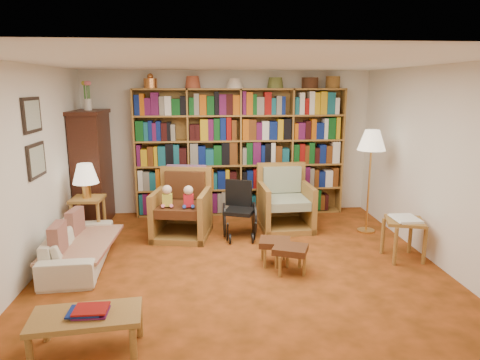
{
  "coord_description": "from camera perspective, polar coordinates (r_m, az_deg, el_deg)",
  "views": [
    {
      "loc": [
        -0.45,
        -5.04,
        2.24
      ],
      "look_at": [
        0.04,
        0.6,
        0.99
      ],
      "focal_mm": 32.0,
      "sensor_mm": 36.0,
      "label": 1
    }
  ],
  "objects": [
    {
      "name": "wall_front",
      "position": [
        2.76,
        4.76,
        -8.61
      ],
      "size": [
        5.0,
        0.0,
        5.0
      ],
      "primitive_type": "plane",
      "rotation": [
        -1.57,
        0.0,
        0.0
      ],
      "color": "white",
      "rests_on": "floor"
    },
    {
      "name": "wall_right",
      "position": [
        5.92,
        24.98,
        1.65
      ],
      "size": [
        0.0,
        5.0,
        5.0
      ],
      "primitive_type": "plane",
      "rotation": [
        1.57,
        0.0,
        -1.57
      ],
      "color": "white",
      "rests_on": "floor"
    },
    {
      "name": "floor_lamp",
      "position": [
        6.75,
        17.14,
        4.56
      ],
      "size": [
        0.42,
        0.42,
        1.6
      ],
      "color": "gold",
      "rests_on": "floor"
    },
    {
      "name": "side_table_lamp",
      "position": [
        6.67,
        -19.61,
        -3.55
      ],
      "size": [
        0.46,
        0.46,
        0.64
      ],
      "color": "#A17432",
      "rests_on": "floor"
    },
    {
      "name": "coffee_table",
      "position": [
        4.04,
        -19.81,
        -17.03
      ],
      "size": [
        0.96,
        0.55,
        0.4
      ],
      "color": "#A17432",
      "rests_on": "floor"
    },
    {
      "name": "sofa",
      "position": [
        5.89,
        -20.67,
        -8.3
      ],
      "size": [
        1.64,
        0.72,
        0.47
      ],
      "primitive_type": "imported",
      "rotation": [
        0.0,
        0.0,
        1.63
      ],
      "color": "beige",
      "rests_on": "floor"
    },
    {
      "name": "side_table_papers",
      "position": [
        6.0,
        21.06,
        -5.81
      ],
      "size": [
        0.58,
        0.58,
        0.57
      ],
      "color": "#A17432",
      "rests_on": "floor"
    },
    {
      "name": "ceiling",
      "position": [
        5.06,
        0.1,
        15.39
      ],
      "size": [
        5.0,
        5.0,
        0.0
      ],
      "primitive_type": "plane",
      "rotation": [
        3.14,
        0.0,
        0.0
      ],
      "color": "white",
      "rests_on": "wall_back"
    },
    {
      "name": "wheelchair",
      "position": [
        6.48,
        -0.09,
        -4.2
      ],
      "size": [
        0.53,
        0.68,
        0.85
      ],
      "color": "black",
      "rests_on": "floor"
    },
    {
      "name": "footstool_a",
      "position": [
        5.52,
        4.67,
        -8.51
      ],
      "size": [
        0.45,
        0.4,
        0.33
      ],
      "color": "#533016",
      "rests_on": "floor"
    },
    {
      "name": "footstool_b",
      "position": [
        5.3,
        6.73,
        -9.4
      ],
      "size": [
        0.49,
        0.46,
        0.34
      ],
      "color": "#533016",
      "rests_on": "floor"
    },
    {
      "name": "bookshelf",
      "position": [
        7.47,
        0.04,
        4.22
      ],
      "size": [
        3.6,
        0.3,
        2.42
      ],
      "color": "#A17432",
      "rests_on": "floor"
    },
    {
      "name": "cushion_right",
      "position": [
        5.54,
        -23.1,
        -7.44
      ],
      "size": [
        0.14,
        0.4,
        0.39
      ],
      "primitive_type": "cube",
      "rotation": [
        0.0,
        0.0,
        0.04
      ],
      "color": "maroon",
      "rests_on": "sofa"
    },
    {
      "name": "framed_pictures",
      "position": [
        5.74,
        -25.76,
        5.07
      ],
      "size": [
        0.03,
        0.52,
        0.97
      ],
      "color": "black",
      "rests_on": "wall_left"
    },
    {
      "name": "armchair_sage",
      "position": [
        6.95,
        5.93,
        -3.11
      ],
      "size": [
        0.84,
        0.87,
        1.0
      ],
      "color": "#A17432",
      "rests_on": "floor"
    },
    {
      "name": "wall_back",
      "position": [
        7.62,
        -1.57,
        4.98
      ],
      "size": [
        5.0,
        0.0,
        5.0
      ],
      "primitive_type": "plane",
      "rotation": [
        1.57,
        0.0,
        0.0
      ],
      "color": "white",
      "rests_on": "floor"
    },
    {
      "name": "sofa_throw",
      "position": [
        5.85,
        -20.24,
        -7.72
      ],
      "size": [
        0.79,
        1.4,
        0.04
      ],
      "primitive_type": "cube",
      "rotation": [
        0.0,
        0.0,
        -0.04
      ],
      "color": "beige",
      "rests_on": "sofa"
    },
    {
      "name": "floor",
      "position": [
        5.53,
        0.09,
        -11.44
      ],
      "size": [
        5.0,
        5.0,
        0.0
      ],
      "primitive_type": "plane",
      "color": "#AC4B1A",
      "rests_on": "ground"
    },
    {
      "name": "table_lamp",
      "position": [
        6.56,
        -19.92,
        0.66
      ],
      "size": [
        0.37,
        0.37,
        0.5
      ],
      "color": "gold",
      "rests_on": "side_table_lamp"
    },
    {
      "name": "wall_left",
      "position": [
        5.53,
        -26.67,
        0.79
      ],
      "size": [
        0.0,
        5.0,
        5.0
      ],
      "primitive_type": "plane",
      "rotation": [
        1.57,
        0.0,
        1.57
      ],
      "color": "white",
      "rests_on": "floor"
    },
    {
      "name": "curio_cabinet",
      "position": [
        7.38,
        -19.08,
        1.72
      ],
      "size": [
        0.5,
        0.95,
        2.4
      ],
      "color": "#3A160F",
      "rests_on": "floor"
    },
    {
      "name": "armchair_leather",
      "position": [
        6.6,
        -7.75,
        -3.71
      ],
      "size": [
        0.96,
        0.99,
        1.03
      ],
      "color": "#A17432",
      "rests_on": "floor"
    },
    {
      "name": "cushion_left",
      "position": [
        6.17,
        -21.13,
        -5.27
      ],
      "size": [
        0.16,
        0.38,
        0.37
      ],
      "primitive_type": "cube",
      "rotation": [
        0.0,
        0.0,
        -0.12
      ],
      "color": "maroon",
      "rests_on": "sofa"
    }
  ]
}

